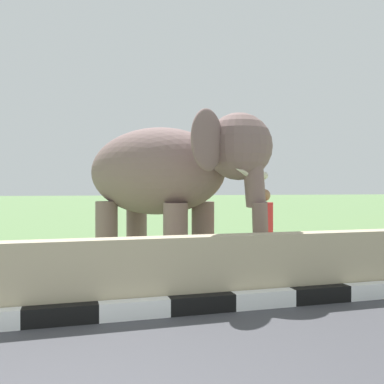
# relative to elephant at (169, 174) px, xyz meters

# --- Properties ---
(striped_curb) EXTENTS (16.20, 0.20, 0.24)m
(striped_curb) POSITION_rel_elephant_xyz_m (-2.42, -2.61, -1.83)
(striped_curb) COLOR white
(striped_curb) RESTS_ON ground_plane
(barrier_parapet) EXTENTS (28.00, 0.36, 1.00)m
(barrier_parapet) POSITION_rel_elephant_xyz_m (-0.07, -2.31, -1.45)
(barrier_parapet) COLOR tan
(barrier_parapet) RESTS_ON ground_plane
(elephant) EXTENTS (3.73, 3.91, 2.97)m
(elephant) POSITION_rel_elephant_xyz_m (0.00, 0.00, 0.00)
(elephant) COLOR #795E5C
(elephant) RESTS_ON ground_plane
(person_handler) EXTENTS (0.47, 0.53, 1.66)m
(person_handler) POSITION_rel_elephant_xyz_m (1.70, -0.63, -1.02)
(person_handler) COLOR navy
(person_handler) RESTS_ON ground_plane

